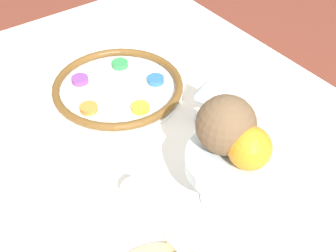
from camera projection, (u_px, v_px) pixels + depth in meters
dining_table at (183, 248)px, 1.27m from camera, size 1.51×0.93×0.71m
seder_plate at (117, 88)px, 1.19m from camera, size 0.33×0.33×0.03m
wine_glass at (210, 88)px, 1.06m from camera, size 0.07×0.07×0.13m
fruit_stand at (237, 165)px, 0.88m from camera, size 0.19×0.19×0.13m
orange_fruit at (251, 147)px, 0.82m from camera, size 0.08×0.08×0.08m
coconut at (226, 125)px, 0.84m from camera, size 0.11×0.11×0.11m
napkin_roll at (156, 215)px, 0.89m from camera, size 0.19×0.05×0.04m
fork_left at (198, 55)px, 1.33m from camera, size 0.08×0.18×0.01m
fork_right at (205, 59)px, 1.31m from camera, size 0.07×0.18×0.01m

